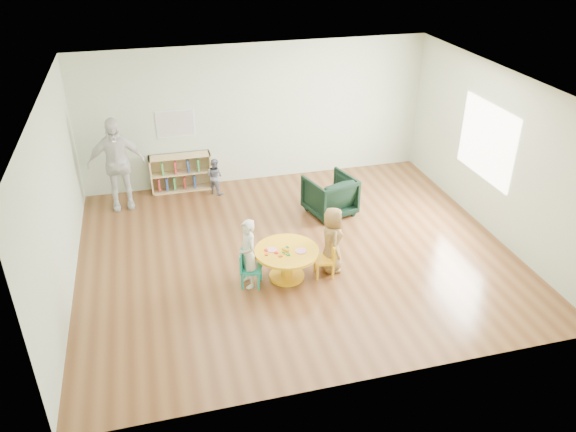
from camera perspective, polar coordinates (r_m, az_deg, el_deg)
The scene contains 11 objects.
room at distance 8.49m, azimuth 0.90°, elevation 7.18°, with size 7.10×7.00×2.80m.
activity_table at distance 8.57m, azimuth -0.13°, elevation -4.35°, with size 0.98×0.98×0.54m.
kid_chair_left at distance 8.45m, azimuth -4.04°, elevation -5.22°, with size 0.39×0.39×0.57m.
kid_chair_right at distance 8.67m, azimuth 3.94°, elevation -4.32°, with size 0.33×0.33×0.56m.
bookshelf at distance 11.46m, azimuth -10.89°, elevation 4.35°, with size 1.20×0.30×0.75m.
alphabet_poster at distance 11.22m, azimuth -11.35°, elevation 9.19°, with size 0.74×0.01×0.54m.
armchair at distance 10.37m, azimuth 4.27°, elevation 2.11°, with size 0.79×0.82×0.74m, color black.
child_left at distance 8.31m, azimuth -4.09°, elevation -3.84°, with size 0.40×0.26×1.10m, color silver.
child_right at distance 8.67m, azimuth 4.50°, elevation -2.43°, with size 0.53×0.35×1.09m, color gold.
toddler at distance 11.20m, azimuth -7.44°, elevation 4.04°, with size 0.36×0.28×0.74m, color #171C3B.
adult_caretaker at distance 10.83m, azimuth -17.03°, elevation 5.08°, with size 1.04×0.43×1.77m, color silver.
Camera 1 is at (-2.10, -7.59, 5.05)m, focal length 35.00 mm.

